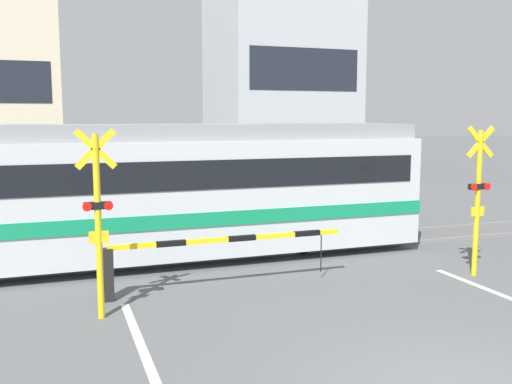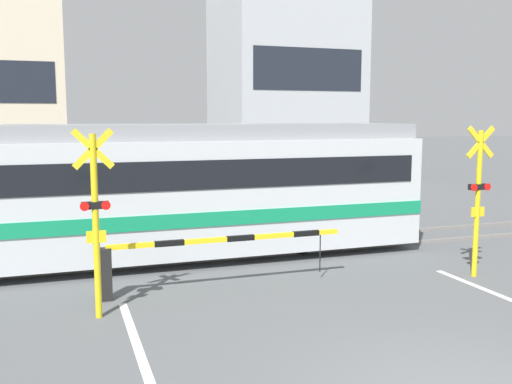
{
  "view_description": "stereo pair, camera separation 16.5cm",
  "coord_description": "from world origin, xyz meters",
  "px_view_note": "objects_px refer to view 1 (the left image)",
  "views": [
    {
      "loc": [
        -4.54,
        -5.2,
        3.36
      ],
      "look_at": [
        0.0,
        7.46,
        1.6
      ],
      "focal_mm": 40.0,
      "sensor_mm": 36.0,
      "label": 1
    },
    {
      "loc": [
        -4.38,
        -5.25,
        3.36
      ],
      "look_at": [
        0.0,
        7.46,
        1.6
      ],
      "focal_mm": 40.0,
      "sensor_mm": 36.0,
      "label": 2
    }
  ],
  "objects_px": {
    "crossing_signal_left": "(98,215)",
    "pedestrian": "(169,188)",
    "crossing_barrier_near": "(185,253)",
    "crossing_signal_right": "(478,194)",
    "commuter_train": "(102,190)",
    "crossing_barrier_far": "(280,199)"
  },
  "relations": [
    {
      "from": "crossing_signal_left",
      "to": "pedestrian",
      "type": "distance_m",
      "value": 9.84
    },
    {
      "from": "commuter_train",
      "to": "crossing_signal_right",
      "type": "xyz_separation_m",
      "value": [
        7.37,
        -3.79,
        0.04
      ]
    },
    {
      "from": "crossing_barrier_near",
      "to": "crossing_signal_right",
      "type": "distance_m",
      "value": 6.23
    },
    {
      "from": "commuter_train",
      "to": "crossing_barrier_far",
      "type": "bearing_deg",
      "value": 29.3
    },
    {
      "from": "commuter_train",
      "to": "pedestrian",
      "type": "relative_size",
      "value": 8.69
    },
    {
      "from": "commuter_train",
      "to": "crossing_barrier_near",
      "type": "xyz_separation_m",
      "value": [
        1.28,
        -2.89,
        -0.93
      ]
    },
    {
      "from": "crossing_signal_left",
      "to": "pedestrian",
      "type": "xyz_separation_m",
      "value": [
        2.99,
        9.35,
        -0.75
      ]
    },
    {
      "from": "commuter_train",
      "to": "pedestrian",
      "type": "xyz_separation_m",
      "value": [
        2.62,
        5.55,
        -0.7
      ]
    },
    {
      "from": "crossing_signal_right",
      "to": "crossing_signal_left",
      "type": "bearing_deg",
      "value": 180.0
    },
    {
      "from": "crossing_barrier_near",
      "to": "crossing_barrier_far",
      "type": "distance_m",
      "value": 7.55
    },
    {
      "from": "crossing_barrier_near",
      "to": "crossing_barrier_far",
      "type": "xyz_separation_m",
      "value": [
        4.44,
        6.1,
        0.0
      ]
    },
    {
      "from": "crossing_barrier_near",
      "to": "crossing_signal_left",
      "type": "distance_m",
      "value": 2.12
    },
    {
      "from": "crossing_barrier_near",
      "to": "pedestrian",
      "type": "xyz_separation_m",
      "value": [
        1.34,
        8.45,
        0.23
      ]
    },
    {
      "from": "crossing_signal_left",
      "to": "pedestrian",
      "type": "bearing_deg",
      "value": 72.26
    },
    {
      "from": "crossing_barrier_near",
      "to": "crossing_signal_right",
      "type": "xyz_separation_m",
      "value": [
        6.09,
        -0.9,
        0.98
      ]
    },
    {
      "from": "crossing_barrier_near",
      "to": "pedestrian",
      "type": "bearing_deg",
      "value": 80.97
    },
    {
      "from": "crossing_barrier_far",
      "to": "crossing_signal_right",
      "type": "relative_size",
      "value": 1.51
    },
    {
      "from": "crossing_barrier_near",
      "to": "pedestrian",
      "type": "relative_size",
      "value": 2.75
    },
    {
      "from": "crossing_signal_left",
      "to": "crossing_signal_right",
      "type": "height_order",
      "value": "same"
    },
    {
      "from": "crossing_barrier_near",
      "to": "crossing_signal_left",
      "type": "xyz_separation_m",
      "value": [
        -1.65,
        -0.9,
        0.98
      ]
    },
    {
      "from": "commuter_train",
      "to": "crossing_signal_left",
      "type": "bearing_deg",
      "value": -95.53
    },
    {
      "from": "crossing_barrier_far",
      "to": "crossing_signal_left",
      "type": "bearing_deg",
      "value": -131.01
    }
  ]
}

